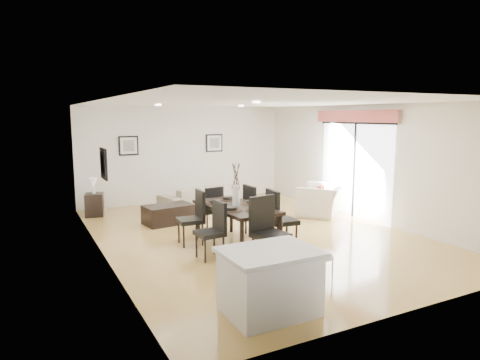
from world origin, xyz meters
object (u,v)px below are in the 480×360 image
dining_chair_head (267,227)px  coffee_table (168,214)px  dining_chair_foot (212,206)px  kitchen_island (270,281)px  side_table (94,205)px  dining_table (236,210)px  bar_stool (322,262)px  dining_chair_wnear (214,227)px  dining_chair_efar (254,207)px  armchair (321,200)px  dining_chair_wfar (195,214)px  sofa (201,197)px  dining_chair_enear (278,215)px

dining_chair_head → coffee_table: dining_chair_head is taller
dining_chair_foot → kitchen_island: bearing=69.7°
coffee_table → kitchen_island: kitchen_island is taller
dining_chair_foot → side_table: 3.28m
coffee_table → kitchen_island: bearing=-101.1°
dining_table → side_table: dining_table is taller
bar_stool → side_table: bearing=106.4°
dining_chair_wnear → coffee_table: bearing=175.9°
dining_chair_wnear → dining_chair_efar: bearing=121.9°
armchair → dining_chair_wfar: size_ratio=1.11×
dining_chair_wnear → side_table: 4.42m
coffee_table → dining_chair_efar: bearing=-61.7°
sofa → bar_stool: 6.09m
dining_table → dining_chair_efar: size_ratio=1.84×
dining_chair_wnear → dining_table: bearing=121.7°
dining_chair_enear → dining_chair_wfar: bearing=60.8°
dining_chair_foot → coffee_table: 1.27m
sofa → armchair: size_ratio=1.88×
dining_chair_foot → dining_table: bearing=82.6°
dining_chair_wnear → dining_chair_foot: (0.67, 1.61, -0.02)m
armchair → bar_stool: bearing=12.5°
dining_table → dining_chair_foot: (0.01, 1.15, -0.16)m
dining_chair_wfar → side_table: size_ratio=1.85×
dining_table → dining_chair_head: (-0.01, -1.14, -0.06)m
dining_table → side_table: (-2.00, 3.74, -0.41)m
dining_chair_enear → kitchen_island: size_ratio=0.93×
dining_chair_wfar → dining_chair_efar: dining_chair_efar is taller
dining_chair_efar → bar_stool: size_ratio=1.67×
dining_chair_wnear → kitchen_island: 2.27m
dining_chair_enear → kitchen_island: bearing=151.2°
dining_chair_enear → dining_chair_head: dining_chair_head is taller
dining_table → dining_chair_wnear: bearing=-149.1°
dining_table → dining_chair_foot: dining_chair_foot is taller
armchair → dining_chair_wnear: (-3.66, -1.73, 0.18)m
dining_table → dining_chair_efar: (0.65, 0.46, -0.11)m
armchair → kitchen_island: kitchen_island is taller
dining_chair_wnear → bar_stool: size_ratio=1.59×
sofa → side_table: 2.67m
dining_chair_enear → dining_table: bearing=60.8°
sofa → dining_chair_enear: (0.01, -3.79, 0.29)m
dining_chair_wfar → dining_chair_efar: 1.30m
dining_table → dining_chair_foot: 1.17m
armchair → dining_chair_efar: 2.49m
armchair → dining_chair_efar: size_ratio=1.11×
dining_chair_foot → dining_chair_efar: bearing=126.0°
dining_chair_head → dining_chair_enear: bearing=37.2°
coffee_table → side_table: bearing=124.3°
dining_table → dining_chair_head: bearing=-94.8°
kitchen_island → dining_chair_wfar: bearing=85.6°
dining_chair_wnear → dining_chair_enear: bearing=87.0°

